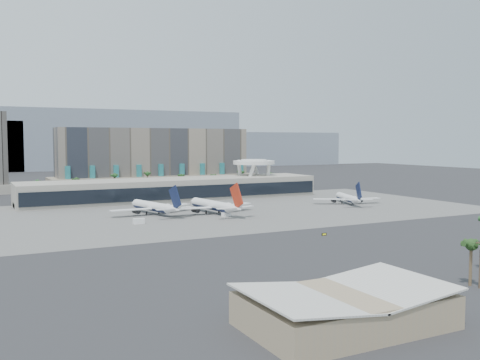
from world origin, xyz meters
name	(u,v)px	position (x,y,z in m)	size (l,w,h in m)	color
ground	(272,227)	(0.00, 0.00, 0.00)	(900.00, 900.00, 0.00)	#232326
apron_pad	(214,211)	(0.00, 55.00, 0.03)	(260.00, 130.00, 0.06)	#5B5B59
mountain_ridge	(92,144)	(27.88, 470.00, 29.89)	(680.00, 60.00, 70.00)	gray
hotel	(155,165)	(10.00, 174.41, 16.81)	(140.00, 30.00, 42.00)	gray
terminal	(174,188)	(0.00, 109.84, 6.52)	(170.00, 32.50, 14.50)	#B4AE9E
saucer_structure	(254,165)	(55.00, 116.00, 18.45)	(26.00, 26.00, 21.89)	white
palm_row	(166,177)	(7.00, 145.00, 10.50)	(157.80, 2.80, 13.10)	brown
hangar_left	(345,309)	(-45.00, -102.00, 3.20)	(36.65, 22.60, 7.55)	tan
airliner_left	(154,206)	(-29.95, 55.54, 3.70)	(40.29, 41.85, 14.67)	white
airliner_centre	(213,205)	(-4.60, 45.46, 3.94)	(43.59, 45.13, 15.62)	white
airliner_right	(348,198)	(74.26, 47.24, 3.32)	(35.44, 36.64, 13.15)	white
service_vehicle_a	(139,221)	(-43.92, 31.65, 1.11)	(4.55, 2.22, 2.22)	white
service_vehicle_b	(226,214)	(-3.46, 34.46, 0.96)	(3.74, 2.14, 1.92)	white
taxiway_sign	(324,234)	(6.95, -24.30, 0.46)	(2.05, 0.39, 0.93)	black
near_palm_a	(471,251)	(-2.01, -93.43, 8.21)	(6.00, 6.00, 11.03)	brown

